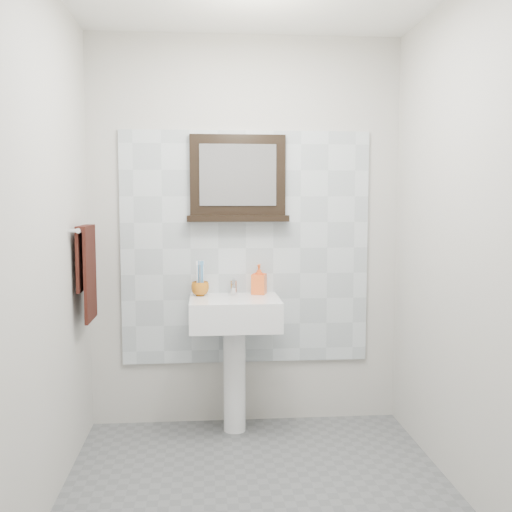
{
  "coord_description": "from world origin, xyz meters",
  "views": [
    {
      "loc": [
        -0.26,
        -2.76,
        1.47
      ],
      "look_at": [
        0.02,
        0.55,
        1.15
      ],
      "focal_mm": 42.0,
      "sensor_mm": 36.0,
      "label": 1
    }
  ],
  "objects_px": {
    "hand_towel": "(87,265)",
    "pedestal_sink": "(235,327)",
    "framed_mirror": "(238,181)",
    "toothbrush_cup": "(200,289)",
    "soap_dispenser": "(259,279)"
  },
  "relations": [
    {
      "from": "hand_towel",
      "to": "pedestal_sink",
      "type": "bearing_deg",
      "value": 9.9
    },
    {
      "from": "framed_mirror",
      "to": "hand_towel",
      "type": "xyz_separation_m",
      "value": [
        -0.89,
        -0.34,
        -0.5
      ]
    },
    {
      "from": "toothbrush_cup",
      "to": "pedestal_sink",
      "type": "bearing_deg",
      "value": -26.29
    },
    {
      "from": "toothbrush_cup",
      "to": "framed_mirror",
      "type": "height_order",
      "value": "framed_mirror"
    },
    {
      "from": "pedestal_sink",
      "to": "soap_dispenser",
      "type": "height_order",
      "value": "soap_dispenser"
    },
    {
      "from": "pedestal_sink",
      "to": "toothbrush_cup",
      "type": "height_order",
      "value": "pedestal_sink"
    },
    {
      "from": "soap_dispenser",
      "to": "framed_mirror",
      "type": "bearing_deg",
      "value": 177.8
    },
    {
      "from": "toothbrush_cup",
      "to": "hand_towel",
      "type": "distance_m",
      "value": 0.72
    },
    {
      "from": "toothbrush_cup",
      "to": "hand_towel",
      "type": "relative_size",
      "value": 0.2
    },
    {
      "from": "toothbrush_cup",
      "to": "framed_mirror",
      "type": "xyz_separation_m",
      "value": [
        0.24,
        0.08,
        0.68
      ]
    },
    {
      "from": "soap_dispenser",
      "to": "hand_towel",
      "type": "height_order",
      "value": "hand_towel"
    },
    {
      "from": "pedestal_sink",
      "to": "soap_dispenser",
      "type": "distance_m",
      "value": 0.35
    },
    {
      "from": "pedestal_sink",
      "to": "hand_towel",
      "type": "relative_size",
      "value": 1.75
    },
    {
      "from": "framed_mirror",
      "to": "hand_towel",
      "type": "relative_size",
      "value": 1.17
    },
    {
      "from": "pedestal_sink",
      "to": "framed_mirror",
      "type": "height_order",
      "value": "framed_mirror"
    }
  ]
}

